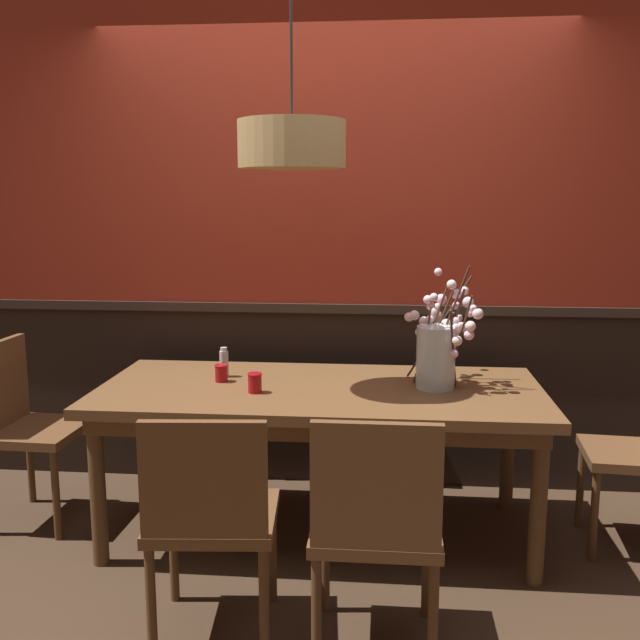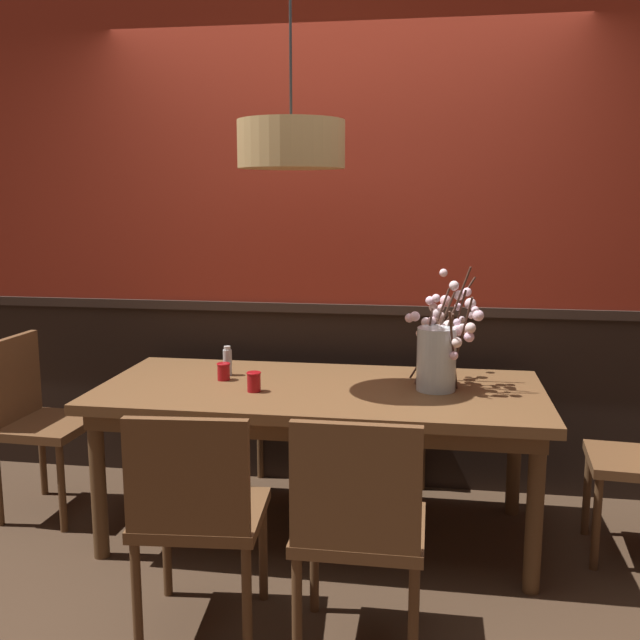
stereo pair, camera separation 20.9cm
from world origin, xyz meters
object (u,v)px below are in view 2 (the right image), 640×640
(dining_table, at_px, (320,403))
(candle_holder_nearer_edge, at_px, (254,382))
(vase_with_blossoms, at_px, (439,352))
(chair_near_side_right, at_px, (359,522))
(condiment_bottle, at_px, (227,361))
(chair_head_west_end, at_px, (35,414))
(chair_far_side_right, at_px, (397,384))
(pendant_lamp, at_px, (291,144))
(candle_holder_nearer_center, at_px, (224,371))
(chair_near_side_left, at_px, (197,509))
(chair_far_side_left, at_px, (296,382))

(dining_table, distance_m, candle_holder_nearer_edge, 0.34)
(vase_with_blossoms, bearing_deg, chair_near_side_right, -105.64)
(condiment_bottle, bearing_deg, chair_head_west_end, -173.23)
(chair_far_side_right, height_order, pendant_lamp, pendant_lamp)
(candle_holder_nearer_center, distance_m, pendant_lamp, 1.12)
(chair_near_side_left, height_order, condiment_bottle, condiment_bottle)
(chair_head_west_end, xyz_separation_m, chair_far_side_right, (1.79, 0.85, 0.01))
(chair_near_side_left, bearing_deg, chair_head_west_end, 142.00)
(dining_table, height_order, condiment_bottle, condiment_bottle)
(chair_head_west_end, height_order, chair_far_side_right, chair_far_side_right)
(dining_table, height_order, chair_far_side_left, chair_far_side_left)
(chair_far_side_right, relative_size, candle_holder_nearer_center, 11.30)
(chair_far_side_left, xyz_separation_m, candle_holder_nearer_edge, (0.00, -1.02, 0.27))
(chair_far_side_left, relative_size, condiment_bottle, 6.07)
(chair_far_side_right, bearing_deg, condiment_bottle, -137.91)
(chair_head_west_end, height_order, candle_holder_nearer_center, chair_head_west_end)
(chair_near_side_left, height_order, pendant_lamp, pendant_lamp)
(chair_far_side_left, height_order, candle_holder_nearer_edge, chair_far_side_left)
(chair_head_west_end, distance_m, chair_far_side_left, 1.46)
(chair_near_side_right, height_order, chair_far_side_right, chair_far_side_right)
(candle_holder_nearer_edge, height_order, condiment_bottle, condiment_bottle)
(candle_holder_nearer_center, height_order, condiment_bottle, condiment_bottle)
(dining_table, bearing_deg, chair_near_side_right, -73.06)
(candle_holder_nearer_edge, bearing_deg, chair_near_side_left, -92.15)
(chair_near_side_right, xyz_separation_m, candle_holder_nearer_center, (-0.76, 0.96, 0.27))
(chair_far_side_left, height_order, condiment_bottle, chair_far_side_left)
(chair_near_side_right, relative_size, condiment_bottle, 6.11)
(dining_table, distance_m, pendant_lamp, 1.19)
(condiment_bottle, relative_size, pendant_lamp, 0.12)
(chair_head_west_end, xyz_separation_m, chair_near_side_left, (1.16, -0.91, -0.02))
(pendant_lamp, bearing_deg, candle_holder_nearer_edge, -158.16)
(chair_far_side_left, bearing_deg, candle_holder_nearer_center, -102.81)
(chair_far_side_right, xyz_separation_m, pendant_lamp, (-0.44, -0.94, 1.30))
(dining_table, relative_size, condiment_bottle, 14.02)
(candle_holder_nearer_center, bearing_deg, chair_head_west_end, -178.90)
(pendant_lamp, bearing_deg, dining_table, 28.79)
(chair_near_side_left, distance_m, vase_with_blossoms, 1.32)
(chair_head_west_end, distance_m, condiment_bottle, 1.03)
(chair_head_west_end, distance_m, chair_near_side_left, 1.47)
(chair_near_side_right, relative_size, vase_with_blossoms, 1.58)
(candle_holder_nearer_edge, bearing_deg, vase_with_blossoms, 11.89)
(chair_far_side_right, bearing_deg, chair_far_side_left, 178.68)
(chair_head_west_end, bearing_deg, candle_holder_nearer_center, 1.10)
(chair_near_side_left, bearing_deg, candle_holder_nearer_edge, 87.85)
(chair_far_side_left, bearing_deg, vase_with_blossoms, -45.39)
(candle_holder_nearer_center, xyz_separation_m, candle_holder_nearer_edge, (0.20, -0.18, 0.00))
(chair_far_side_right, xyz_separation_m, condiment_bottle, (-0.81, -0.73, 0.27))
(chair_near_side_right, distance_m, vase_with_blossoms, 1.07)
(chair_near_side_right, bearing_deg, pendant_lamp, 114.97)
(chair_head_west_end, bearing_deg, chair_far_side_right, 25.29)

